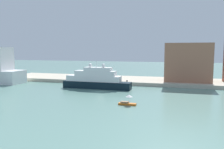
# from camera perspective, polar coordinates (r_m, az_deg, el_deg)

# --- Properties ---
(ground) EXTENTS (400.00, 400.00, 0.00)m
(ground) POSITION_cam_1_polar(r_m,az_deg,el_deg) (80.44, -3.00, -4.31)
(ground) COLOR slate
(quay_dock) EXTENTS (110.00, 22.18, 1.45)m
(quay_dock) POSITION_cam_1_polar(r_m,az_deg,el_deg) (105.98, 1.76, -1.35)
(quay_dock) COLOR #B7AD99
(quay_dock) RESTS_ON ground
(large_yacht) EXTENTS (26.23, 4.51, 10.58)m
(large_yacht) POSITION_cam_1_polar(r_m,az_deg,el_deg) (86.86, -4.07, -1.35)
(large_yacht) COLOR black
(large_yacht) RESTS_ON ground
(small_motorboat) EXTENTS (4.74, 1.78, 2.86)m
(small_motorboat) POSITION_cam_1_polar(r_m,az_deg,el_deg) (61.32, 3.89, -6.64)
(small_motorboat) COLOR #C66019
(small_motorboat) RESTS_ON ground
(work_barge) EXTENTS (6.10, 1.63, 0.71)m
(work_barge) POSITION_cam_1_polar(r_m,az_deg,el_deg) (96.45, -9.88, -2.41)
(work_barge) COLOR silver
(work_barge) RESTS_ON ground
(harbor_building) EXTENTS (18.57, 11.46, 15.94)m
(harbor_building) POSITION_cam_1_polar(r_m,az_deg,el_deg) (100.61, 18.37, 2.91)
(harbor_building) COLOR #9E664C
(harbor_building) RESTS_ON quay_dock
(parked_car) EXTENTS (3.97, 1.88, 1.51)m
(parked_car) POSITION_cam_1_polar(r_m,az_deg,el_deg) (106.95, -4.81, -0.55)
(parked_car) COLOR silver
(parked_car) RESTS_ON quay_dock
(person_figure) EXTENTS (0.36, 0.36, 1.82)m
(person_figure) POSITION_cam_1_polar(r_m,az_deg,el_deg) (102.90, -2.67, -0.70)
(person_figure) COLOR #334C8C
(person_figure) RESTS_ON quay_dock
(mooring_bollard) EXTENTS (0.50, 0.50, 0.67)m
(mooring_bollard) POSITION_cam_1_polar(r_m,az_deg,el_deg) (94.81, 3.76, -1.61)
(mooring_bollard) COLOR black
(mooring_bollard) RESTS_ON quay_dock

